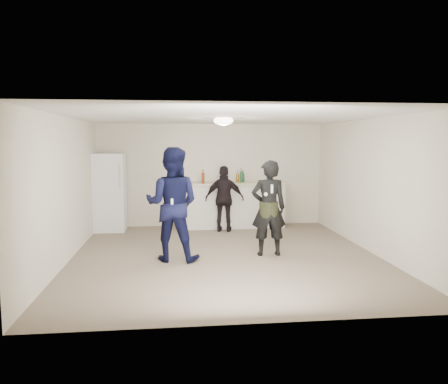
{
  "coord_description": "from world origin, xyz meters",
  "views": [
    {
      "loc": [
        -0.88,
        -7.71,
        2.07
      ],
      "look_at": [
        0.0,
        0.2,
        1.15
      ],
      "focal_mm": 35.0,
      "sensor_mm": 36.0,
      "label": 1
    }
  ],
  "objects": [
    {
      "name": "remote_man",
      "position": [
        -0.95,
        -0.44,
        1.05
      ],
      "size": [
        0.04,
        0.04,
        0.15
      ],
      "primitive_type": "cube",
      "color": "white",
      "rests_on": "man"
    },
    {
      "name": "wall_back",
      "position": [
        0.0,
        3.0,
        1.25
      ],
      "size": [
        6.0,
        0.0,
        6.0
      ],
      "primitive_type": "plane",
      "rotation": [
        1.57,
        0.0,
        0.0
      ],
      "color": "beige",
      "rests_on": "floor"
    },
    {
      "name": "nunchuk_man",
      "position": [
        -0.83,
        -0.41,
        0.98
      ],
      "size": [
        0.07,
        0.07,
        0.07
      ],
      "primitive_type": "sphere",
      "color": "silver",
      "rests_on": "man"
    },
    {
      "name": "ceiling_dome",
      "position": [
        0.0,
        0.3,
        2.45
      ],
      "size": [
        0.36,
        0.36,
        0.16
      ],
      "primitive_type": "ellipsoid",
      "color": "white",
      "rests_on": "ceiling"
    },
    {
      "name": "ceiling",
      "position": [
        0.0,
        0.0,
        2.5
      ],
      "size": [
        6.0,
        6.0,
        0.0
      ],
      "primitive_type": "plane",
      "rotation": [
        3.14,
        0.0,
        0.0
      ],
      "color": "silver",
      "rests_on": "wall_back"
    },
    {
      "name": "fridge_handle",
      "position": [
        -2.13,
        2.23,
        1.3
      ],
      "size": [
        0.02,
        0.02,
        0.6
      ],
      "primitive_type": "cylinder",
      "color": "silver",
      "rests_on": "fridge"
    },
    {
      "name": "man",
      "position": [
        -0.95,
        -0.16,
        0.99
      ],
      "size": [
        1.11,
        0.95,
        1.98
      ],
      "primitive_type": "imported",
      "rotation": [
        0.0,
        0.0,
        2.9
      ],
      "color": "#101342",
      "rests_on": "floor"
    },
    {
      "name": "spectator",
      "position": [
        0.23,
        2.18,
        0.76
      ],
      "size": [
        0.95,
        0.54,
        1.52
      ],
      "primitive_type": "imported",
      "rotation": [
        0.0,
        0.0,
        2.94
      ],
      "color": "black",
      "rests_on": "floor"
    },
    {
      "name": "woman",
      "position": [
        0.79,
        -0.02,
        0.87
      ],
      "size": [
        0.64,
        0.43,
        1.74
      ],
      "primitive_type": "imported",
      "rotation": [
        0.0,
        0.0,
        3.13
      ],
      "color": "black",
      "rests_on": "floor"
    },
    {
      "name": "wall_front",
      "position": [
        0.0,
        -3.0,
        1.25
      ],
      "size": [
        6.0,
        0.0,
        6.0
      ],
      "primitive_type": "plane",
      "rotation": [
        -1.57,
        0.0,
        0.0
      ],
      "color": "beige",
      "rests_on": "floor"
    },
    {
      "name": "nunchuk_woman",
      "position": [
        0.69,
        -0.24,
        1.15
      ],
      "size": [
        0.07,
        0.07,
        0.07
      ],
      "primitive_type": "sphere",
      "color": "silver",
      "rests_on": "woman"
    },
    {
      "name": "floor",
      "position": [
        0.0,
        0.0,
        0.0
      ],
      "size": [
        6.0,
        6.0,
        0.0
      ],
      "primitive_type": "plane",
      "color": "#6B5B4C",
      "rests_on": "ground"
    },
    {
      "name": "bottle_cluster",
      "position": [
        0.37,
        2.69,
        1.2
      ],
      "size": [
        1.07,
        0.41,
        0.27
      ],
      "color": "#B5BCC1",
      "rests_on": "counter_top"
    },
    {
      "name": "wall_left",
      "position": [
        -2.75,
        0.0,
        1.25
      ],
      "size": [
        0.0,
        6.0,
        6.0
      ],
      "primitive_type": "plane",
      "rotation": [
        1.57,
        0.0,
        1.57
      ],
      "color": "beige",
      "rests_on": "floor"
    },
    {
      "name": "fridge",
      "position": [
        -2.41,
        2.6,
        0.9
      ],
      "size": [
        0.7,
        0.7,
        1.8
      ],
      "primitive_type": "cube",
      "color": "white",
      "rests_on": "floor"
    },
    {
      "name": "camo_shorts",
      "position": [
        0.79,
        -0.02,
        0.85
      ],
      "size": [
        0.34,
        0.34,
        0.28
      ],
      "primitive_type": "cylinder",
      "color": "#2C3317",
      "rests_on": "woman"
    },
    {
      "name": "counter",
      "position": [
        0.42,
        2.67,
        0.53
      ],
      "size": [
        2.6,
        0.56,
        1.05
      ],
      "primitive_type": "cube",
      "color": "beige",
      "rests_on": "floor"
    },
    {
      "name": "remote_woman",
      "position": [
        0.79,
        -0.27,
        1.25
      ],
      "size": [
        0.04,
        0.04,
        0.15
      ],
      "primitive_type": "cube",
      "color": "silver",
      "rests_on": "woman"
    },
    {
      "name": "counter_top",
      "position": [
        0.42,
        2.67,
        1.07
      ],
      "size": [
        2.68,
        0.64,
        0.04
      ],
      "primitive_type": "cube",
      "color": "beige",
      "rests_on": "counter"
    },
    {
      "name": "wall_right",
      "position": [
        2.75,
        0.0,
        1.25
      ],
      "size": [
        0.0,
        6.0,
        6.0
      ],
      "primitive_type": "plane",
      "rotation": [
        1.57,
        0.0,
        -1.57
      ],
      "color": "beige",
      "rests_on": "floor"
    },
    {
      "name": "shaker",
      "position": [
        0.14,
        2.71,
        1.18
      ],
      "size": [
        0.08,
        0.08,
        0.17
      ],
      "primitive_type": "cylinder",
      "color": "silver",
      "rests_on": "counter_top"
    }
  ]
}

